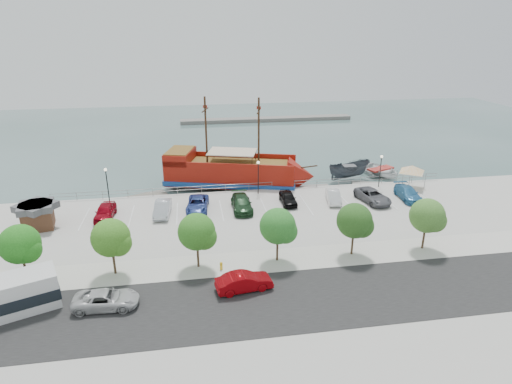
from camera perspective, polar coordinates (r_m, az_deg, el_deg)
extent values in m
plane|color=#36514C|center=(48.21, 1.55, -4.11)|extent=(160.00, 160.00, 0.00)
cube|color=#ACAAA3|center=(30.81, 9.16, -20.03)|extent=(100.00, 58.00, 1.20)
cube|color=black|center=(34.18, 6.61, -13.88)|extent=(100.00, 8.00, 0.04)
cube|color=beige|center=(39.07, 4.27, -8.93)|extent=(100.00, 4.00, 0.05)
cylinder|color=gray|center=(54.56, 0.08, 1.20)|extent=(50.00, 0.06, 0.06)
cylinder|color=gray|center=(54.70, 0.08, 0.80)|extent=(50.00, 0.06, 0.06)
cube|color=slate|center=(101.53, 1.44, 9.67)|extent=(40.00, 3.00, 0.80)
cube|color=maroon|center=(58.12, -3.34, 2.52)|extent=(18.03, 9.95, 2.80)
cube|color=#164291|center=(58.41, -3.33, 1.67)|extent=(18.43, 10.35, 0.65)
cone|color=maroon|center=(57.23, 6.03, 2.14)|extent=(4.74, 5.92, 5.17)
cube|color=maroon|center=(59.10, -10.10, 4.73)|extent=(4.60, 6.07, 1.51)
cube|color=brown|center=(58.89, -10.15, 5.49)|extent=(4.27, 5.59, 0.13)
cube|color=brown|center=(57.58, -2.85, 3.87)|extent=(14.75, 8.44, 0.16)
cube|color=maroon|center=(60.01, -2.94, 4.91)|extent=(16.60, 4.99, 0.75)
cube|color=maroon|center=(55.15, -3.86, 3.42)|extent=(16.60, 4.99, 0.75)
cylinder|color=#382111|center=(55.98, 0.36, 8.02)|extent=(0.32, 0.32, 8.82)
cylinder|color=#382111|center=(57.20, -6.68, 8.16)|extent=(0.32, 0.32, 8.82)
cylinder|color=#382111|center=(55.44, 0.37, 10.73)|extent=(1.04, 3.14, 0.15)
cylinder|color=#382111|center=(56.67, -6.80, 10.81)|extent=(1.04, 3.14, 0.15)
cube|color=beige|center=(57.19, -3.20, 5.38)|extent=(7.13, 5.66, 0.13)
cylinder|color=#382111|center=(56.82, 6.84, 3.34)|extent=(2.62, 0.91, 0.64)
imported|color=#3F454D|center=(62.38, 12.28, 2.62)|extent=(6.91, 3.75, 2.53)
imported|color=silver|center=(65.71, 16.24, 2.65)|extent=(6.74, 7.76, 1.35)
cube|color=#6B665B|center=(56.30, -15.46, -0.85)|extent=(7.58, 4.76, 0.42)
cube|color=gray|center=(57.77, 6.26, 0.38)|extent=(7.50, 2.22, 0.43)
cube|color=gray|center=(61.23, 15.65, 0.88)|extent=(6.60, 3.39, 0.36)
cube|color=#51311F|center=(49.78, -27.06, -3.12)|extent=(3.39, 3.39, 2.12)
cube|color=#48484C|center=(49.32, -27.31, -1.75)|extent=(3.84, 3.84, 0.67)
cylinder|color=slate|center=(59.32, 18.25, 1.86)|extent=(0.08, 0.08, 2.11)
cylinder|color=slate|center=(60.84, 20.12, 2.10)|extent=(0.08, 0.08, 2.11)
cylinder|color=slate|center=(57.51, 19.73, 1.08)|extent=(0.08, 0.08, 2.11)
cylinder|color=slate|center=(59.08, 21.61, 1.35)|extent=(0.08, 0.08, 2.11)
pyramid|color=silver|center=(58.62, 20.15, 3.33)|extent=(4.70, 4.70, 0.86)
imported|color=#BCBCBD|center=(34.54, -19.36, -13.36)|extent=(4.90, 2.46, 1.33)
imported|color=#8B040A|center=(34.52, -1.61, -11.88)|extent=(4.69, 2.23, 1.48)
cube|color=black|center=(36.58, -30.97, -12.33)|extent=(8.28, 5.45, 0.88)
cylinder|color=gold|center=(37.43, -4.66, -9.89)|extent=(0.24, 0.24, 0.60)
sphere|color=gold|center=(37.27, -4.67, -9.46)|extent=(0.26, 0.26, 0.26)
cylinder|color=black|center=(53.29, -19.17, 0.68)|extent=(0.12, 0.12, 4.00)
sphere|color=#FFF2CC|center=(52.64, -19.44, 2.83)|extent=(0.36, 0.36, 0.36)
cylinder|color=black|center=(53.00, 0.30, 1.79)|extent=(0.12, 0.12, 4.00)
sphere|color=#FFF2CC|center=(52.34, 0.31, 3.96)|extent=(0.36, 0.36, 0.36)
cylinder|color=black|center=(57.67, 16.21, 2.55)|extent=(0.12, 0.12, 4.00)
sphere|color=#FFF2CC|center=(57.07, 16.42, 4.55)|extent=(0.36, 0.36, 0.36)
cylinder|color=#473321|center=(40.13, -28.40, -9.03)|extent=(0.20, 0.20, 2.20)
sphere|color=#1F6418|center=(39.13, -28.98, -6.09)|extent=(3.20, 3.20, 3.20)
sphere|color=#1F6418|center=(38.84, -28.18, -6.80)|extent=(2.20, 2.20, 2.20)
cylinder|color=#473321|center=(38.29, -18.39, -8.87)|extent=(0.20, 0.20, 2.20)
sphere|color=#376D1E|center=(37.23, -18.80, -5.79)|extent=(3.20, 3.20, 3.20)
sphere|color=#376D1E|center=(37.04, -17.88, -6.51)|extent=(2.20, 2.20, 2.20)
cylinder|color=#473321|center=(37.67, -7.75, -8.40)|extent=(0.20, 0.20, 2.20)
sphere|color=#2B631C|center=(36.60, -7.92, -5.27)|extent=(3.20, 3.20, 3.20)
sphere|color=#2B631C|center=(36.51, -6.93, -5.98)|extent=(2.20, 2.20, 2.20)
cylinder|color=#473321|center=(38.34, 2.85, -7.66)|extent=(0.20, 0.20, 2.20)
sphere|color=#266622|center=(37.29, 2.91, -4.56)|extent=(3.20, 3.20, 3.20)
sphere|color=#266622|center=(37.32, 3.90, -5.24)|extent=(2.20, 2.20, 2.20)
cylinder|color=#473321|center=(40.24, 12.72, -6.72)|extent=(0.20, 0.20, 2.20)
sphere|color=#254C1A|center=(39.24, 12.99, -3.75)|extent=(3.20, 3.20, 3.20)
sphere|color=#254C1A|center=(39.37, 13.92, -4.39)|extent=(2.20, 2.20, 2.20)
cylinder|color=#473321|center=(43.20, 21.44, -5.73)|extent=(0.20, 0.20, 2.20)
sphere|color=#3D6A28|center=(42.27, 21.86, -2.94)|extent=(3.20, 3.20, 3.20)
sphere|color=#3D6A28|center=(42.49, 22.68, -3.53)|extent=(2.20, 2.20, 2.20)
imported|color=maroon|center=(49.43, -19.48, -2.46)|extent=(2.09, 4.69, 1.56)
imported|color=silver|center=(48.57, -12.36, -2.14)|extent=(1.98, 4.75, 1.53)
imported|color=navy|center=(49.18, -7.80, -1.60)|extent=(2.93, 5.32, 1.41)
imported|color=#1A3A1E|center=(48.74, -1.92, -1.54)|extent=(2.18, 5.33, 1.54)
imported|color=black|center=(50.57, 4.30, -0.80)|extent=(1.76, 4.21, 1.42)
imported|color=silver|center=(51.73, 10.29, -0.62)|extent=(2.15, 4.34, 1.37)
imported|color=slate|center=(52.83, 15.30, -0.51)|extent=(3.41, 5.67, 1.47)
imported|color=teal|center=(54.98, 19.59, -0.16)|extent=(2.37, 5.17, 1.46)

